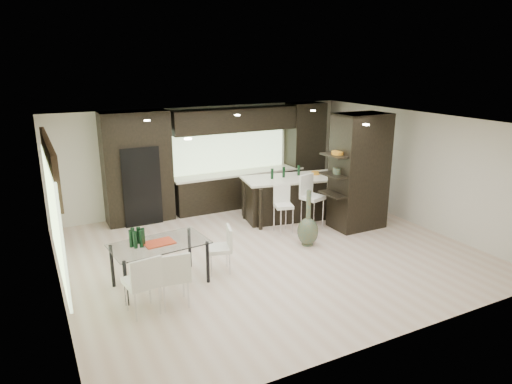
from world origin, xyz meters
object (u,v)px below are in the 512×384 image
kitchen_island (293,197)px  chair_end (219,252)px  bench (270,203)px  stool_left (283,214)px  chair_near (174,280)px  stool_mid (312,207)px  stool_right (338,203)px  dining_table (160,264)px  chair_far (142,286)px  floor_vase (308,218)px

kitchen_island → chair_end: bearing=-134.5°
bench → chair_end: size_ratio=1.70×
stool_left → chair_near: size_ratio=0.99×
stool_mid → chair_near: bearing=-170.0°
stool_right → bench: stool_right is taller
dining_table → chair_end: (1.12, 0.00, 0.01)m
kitchen_island → chair_near: bearing=-134.6°
kitchen_island → chair_near: kitchen_island is taller
stool_left → stool_right: bearing=14.4°
chair_near → stool_mid: bearing=32.7°
kitchen_island → stool_right: kitchen_island is taller
kitchen_island → stool_right: bearing=-37.8°
bench → stool_mid: bearing=-79.0°
kitchen_island → stool_mid: (0.00, -0.87, -0.01)m
bench → dining_table: (-3.65, -2.60, 0.13)m
stool_mid → dining_table: (-4.00, -1.18, -0.12)m
kitchen_island → dining_table: size_ratio=1.53×
chair_end → stool_mid: bearing=-53.1°
stool_right → chair_end: (-3.65, -1.20, -0.08)m
stool_mid → chair_far: size_ratio=1.11×
floor_vase → chair_far: floor_vase is taller
stool_mid → chair_end: bearing=-173.8°
stool_left → stool_mid: size_ratio=0.86×
chair_far → chair_end: (1.63, 0.79, -0.06)m
stool_left → kitchen_island: bearing=62.4°
stool_mid → dining_table: size_ratio=0.63×
kitchen_island → stool_left: size_ratio=2.83×
kitchen_island → chair_far: size_ratio=2.72×
stool_left → bench: stool_left is taller
floor_vase → chair_end: (-2.20, -0.33, -0.21)m
stool_mid → bench: 1.48m
dining_table → chair_end: chair_end is taller
dining_table → chair_end: size_ratio=2.02×
floor_vase → chair_far: 3.99m
stool_mid → dining_table: stool_mid is taller
stool_left → stool_right: stool_right is taller
stool_left → dining_table: (-3.23, -1.22, -0.05)m
bench → chair_end: chair_end is taller
dining_table → kitchen_island: bearing=21.5°
stool_right → dining_table: (-4.77, -1.20, -0.09)m
bench → floor_vase: 2.32m
stool_right → chair_near: stool_right is taller
stool_mid → floor_vase: 1.10m
bench → chair_near: 4.98m
stool_mid → chair_end: size_ratio=1.27×
bench → chair_far: (-4.16, -3.39, 0.20)m
dining_table → chair_near: size_ratio=1.83×
chair_near → chair_end: (1.12, 0.78, -0.04)m
floor_vase → chair_near: size_ratio=1.37×
chair_near → chair_end: bearing=41.5°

